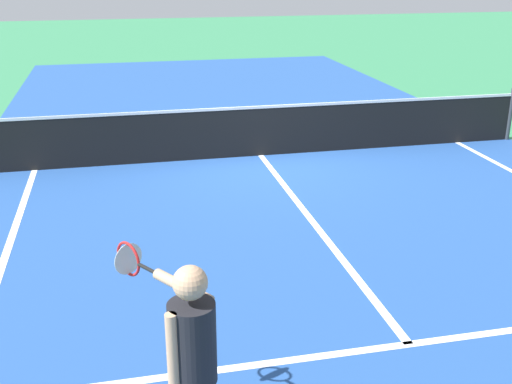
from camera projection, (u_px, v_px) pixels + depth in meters
name	position (u px, v px, depth m)	size (l,w,h in m)	color
ground_plane	(261.00, 155.00, 11.95)	(60.00, 60.00, 0.00)	#337F51
court_surface_inbounds	(261.00, 155.00, 11.94)	(10.62, 24.40, 0.00)	#234C93
line_service_near	(409.00, 344.00, 6.09)	(8.22, 0.10, 0.01)	white
line_center_service	(311.00, 219.00, 9.02)	(0.10, 6.40, 0.01)	white
net	(261.00, 130.00, 11.77)	(10.56, 0.09, 1.07)	#33383D
player_near	(190.00, 350.00, 4.20)	(0.65, 1.14, 1.69)	black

